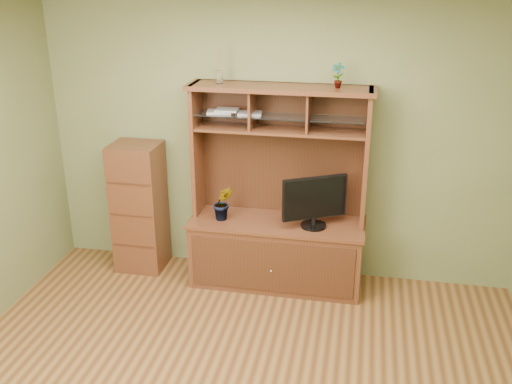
# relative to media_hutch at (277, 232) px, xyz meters

# --- Properties ---
(room) EXTENTS (4.54, 4.04, 2.74)m
(room) POSITION_rel_media_hutch_xyz_m (-0.04, -1.73, 0.83)
(room) COLOR #553218
(room) RESTS_ON ground
(media_hutch) EXTENTS (1.66, 0.61, 1.90)m
(media_hutch) POSITION_rel_media_hutch_xyz_m (0.00, 0.00, 0.00)
(media_hutch) COLOR #482414
(media_hutch) RESTS_ON room
(monitor) EXTENTS (0.56, 0.33, 0.48)m
(monitor) POSITION_rel_media_hutch_xyz_m (0.35, -0.08, 0.38)
(monitor) COLOR black
(monitor) RESTS_ON media_hutch
(orchid_plant) EXTENTS (0.21, 0.19, 0.33)m
(orchid_plant) POSITION_rel_media_hutch_xyz_m (-0.50, -0.08, 0.30)
(orchid_plant) COLOR #395C1F
(orchid_plant) RESTS_ON media_hutch
(top_plant) EXTENTS (0.13, 0.10, 0.21)m
(top_plant) POSITION_rel_media_hutch_xyz_m (0.49, 0.08, 1.49)
(top_plant) COLOR #3B6423
(top_plant) RESTS_ON media_hutch
(reed_diffuser) EXTENTS (0.06, 0.06, 0.32)m
(reed_diffuser) POSITION_rel_media_hutch_xyz_m (-0.55, 0.08, 1.50)
(reed_diffuser) COLOR silver
(reed_diffuser) RESTS_ON media_hutch
(magazines) EXTENTS (0.52, 0.20, 0.04)m
(magazines) POSITION_rel_media_hutch_xyz_m (-0.44, 0.08, 1.13)
(magazines) COLOR #B3B3B8
(magazines) RESTS_ON media_hutch
(side_cabinet) EXTENTS (0.46, 0.42, 1.30)m
(side_cabinet) POSITION_rel_media_hutch_xyz_m (-1.39, 0.04, 0.13)
(side_cabinet) COLOR #482414
(side_cabinet) RESTS_ON room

